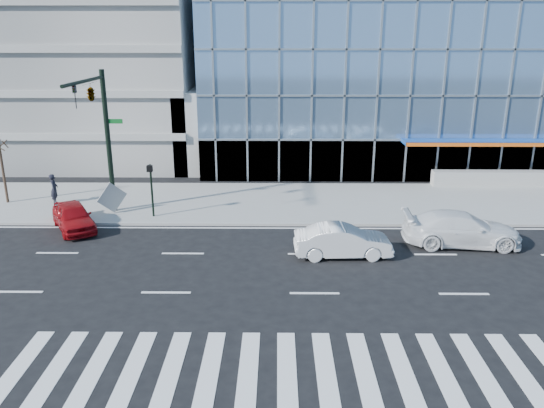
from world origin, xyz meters
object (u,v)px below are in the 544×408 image
at_px(ped_signal_post, 151,182).
at_px(traffic_signal, 96,110).
at_px(white_suv, 461,229).
at_px(white_sedan, 343,241).
at_px(pedestrian, 54,189).
at_px(red_sedan, 73,217).
at_px(tilted_panel, 112,198).

bearing_deg(ped_signal_post, traffic_signal, -171.48).
relative_size(traffic_signal, ped_signal_post, 2.67).
xyz_separation_m(white_suv, white_sedan, (-6.00, -1.48, -0.08)).
bearing_deg(white_sedan, pedestrian, 63.52).
bearing_deg(ped_signal_post, red_sedan, -156.09).
bearing_deg(ped_signal_post, pedestrian, 160.56).
relative_size(white_suv, pedestrian, 3.07).
bearing_deg(tilted_panel, white_suv, -54.21).
height_order(white_suv, pedestrian, pedestrian).
relative_size(traffic_signal, pedestrian, 4.32).
height_order(traffic_signal, white_suv, traffic_signal).
bearing_deg(traffic_signal, ped_signal_post, 8.52).
bearing_deg(traffic_signal, white_sedan, -20.81).
relative_size(traffic_signal, white_sedan, 1.77).
relative_size(ped_signal_post, white_sedan, 0.66).
height_order(white_sedan, red_sedan, white_sedan).
relative_size(ped_signal_post, white_suv, 0.53).
height_order(traffic_signal, tilted_panel, traffic_signal).
relative_size(ped_signal_post, pedestrian, 1.62).
bearing_deg(white_suv, red_sedan, 87.78).
bearing_deg(pedestrian, traffic_signal, -135.33).
distance_m(ped_signal_post, pedestrian, 6.90).
bearing_deg(pedestrian, ped_signal_post, -120.85).
height_order(ped_signal_post, pedestrian, ped_signal_post).
bearing_deg(tilted_panel, traffic_signal, -134.79).
height_order(traffic_signal, red_sedan, traffic_signal).
bearing_deg(ped_signal_post, tilted_panel, 166.28).
relative_size(traffic_signal, white_suv, 1.41).
xyz_separation_m(white_suv, tilted_panel, (-18.49, 4.26, 0.24)).
xyz_separation_m(ped_signal_post, white_suv, (16.05, -3.66, -1.32)).
xyz_separation_m(traffic_signal, red_sedan, (-1.35, -1.33, -5.45)).
xyz_separation_m(traffic_signal, pedestrian, (-3.93, 2.64, -5.09)).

